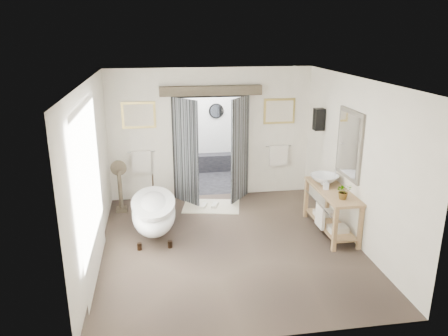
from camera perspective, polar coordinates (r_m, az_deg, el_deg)
The scene contains 13 objects.
ground_plane at distance 7.91m, azimuth 0.68°, elevation -9.99°, with size 5.00×5.00×0.00m, color brown.
room_shell at distance 7.11m, azimuth 0.62°, elevation 2.91°, with size 4.52×5.02×2.91m.
shower_room at distance 11.30m, azimuth -2.67°, elevation 3.50°, with size 2.22×2.01×2.51m.
back_wall_dressing at distance 9.53m, azimuth -1.60°, elevation 4.90°, with size 3.82×0.73×2.52m.
clawfoot_tub at distance 8.26m, azimuth -9.17°, elevation -5.66°, with size 0.81×1.80×0.88m.
vanity at distance 8.40m, azimuth 13.73°, elevation -4.99°, with size 0.57×1.60×0.85m.
pedestal_mirror at distance 9.35m, azimuth -13.40°, elevation -2.77°, with size 0.33×0.21×1.12m.
rug at distance 9.50m, azimuth -1.66°, elevation -5.01°, with size 1.20×0.80×0.01m, color beige.
slippers at distance 9.46m, azimuth -1.96°, elevation -4.89°, with size 0.45×0.29×0.05m.
basin at distance 8.51m, azimuth 12.96°, elevation -1.48°, with size 0.54×0.54×0.19m, color white.
plant at distance 7.85m, azimuth 15.38°, elevation -2.93°, with size 0.26×0.23×0.29m, color gray.
soap_bottle_a at distance 8.25m, azimuth 13.21°, elevation -2.06°, with size 0.09×0.09×0.20m, color gray.
soap_bottle_b at distance 8.73m, azimuth 12.21°, elevation -1.01°, with size 0.13×0.13×0.17m, color gray.
Camera 1 is at (-1.18, -6.90, 3.67)m, focal length 35.00 mm.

